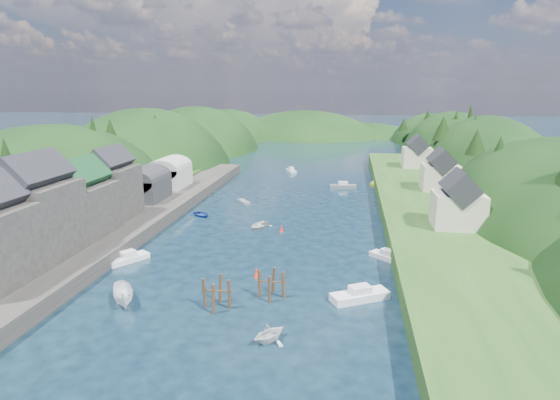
% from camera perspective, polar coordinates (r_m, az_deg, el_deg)
% --- Properties ---
extents(ground, '(600.00, 600.00, 0.00)m').
position_cam_1_polar(ground, '(99.75, 1.89, 0.70)').
color(ground, black).
rests_on(ground, ground).
extents(hillside_left, '(44.00, 245.56, 52.00)m').
position_cam_1_polar(hillside_left, '(137.36, -15.83, 0.33)').
color(hillside_left, black).
rests_on(hillside_left, ground).
extents(hillside_right, '(36.00, 245.56, 48.00)m').
position_cam_1_polar(hillside_right, '(129.61, 23.43, -0.78)').
color(hillside_right, black).
rests_on(hillside_right, ground).
extents(far_hills, '(103.00, 68.00, 44.00)m').
position_cam_1_polar(far_hills, '(223.28, 5.95, 5.00)').
color(far_hills, black).
rests_on(far_hills, ground).
extents(hill_trees, '(91.07, 151.99, 12.72)m').
position_cam_1_polar(hill_trees, '(112.04, 3.31, 7.87)').
color(hill_trees, black).
rests_on(hill_trees, ground).
extents(quay_left, '(12.00, 110.00, 2.00)m').
position_cam_1_polar(quay_left, '(78.29, -18.59, -2.88)').
color(quay_left, '#2D2B28').
rests_on(quay_left, ground).
extents(terrace_left_grass, '(12.00, 110.00, 2.50)m').
position_cam_1_polar(terrace_left_grass, '(81.62, -22.99, -2.42)').
color(terrace_left_grass, '#234719').
rests_on(terrace_left_grass, ground).
extents(quayside_buildings, '(8.00, 35.84, 12.90)m').
position_cam_1_polar(quayside_buildings, '(66.53, -25.79, -0.95)').
color(quayside_buildings, '#2D2B28').
rests_on(quayside_buildings, quay_left).
extents(boat_sheds, '(7.00, 21.00, 7.50)m').
position_cam_1_polar(boat_sheds, '(94.89, -14.71, 2.84)').
color(boat_sheds, '#2D2D30').
rests_on(boat_sheds, quay_left).
extents(terrace_right, '(16.00, 120.00, 2.40)m').
position_cam_1_polar(terrace_right, '(90.15, 17.10, -0.52)').
color(terrace_right, '#234719').
rests_on(terrace_right, ground).
extents(right_bank_cottages, '(9.00, 59.24, 8.41)m').
position_cam_1_polar(right_bank_cottages, '(97.76, 18.35, 3.24)').
color(right_bank_cottages, beige).
rests_on(right_bank_cottages, terrace_right).
extents(piling_cluster_near, '(3.16, 2.95, 3.80)m').
position_cam_1_polar(piling_cluster_near, '(49.52, -7.71, -11.51)').
color(piling_cluster_near, '#382314').
rests_on(piling_cluster_near, ground).
extents(piling_cluster_far, '(3.16, 2.95, 3.57)m').
position_cam_1_polar(piling_cluster_far, '(51.46, -1.04, -10.51)').
color(piling_cluster_far, '#382314').
rests_on(piling_cluster_far, ground).
extents(channel_buoy_near, '(0.70, 0.70, 1.10)m').
position_cam_1_polar(channel_buoy_near, '(56.81, -2.90, -8.94)').
color(channel_buoy_near, red).
rests_on(channel_buoy_near, ground).
extents(channel_buoy_far, '(0.70, 0.70, 1.10)m').
position_cam_1_polar(channel_buoy_far, '(73.93, 0.20, -3.52)').
color(channel_buoy_far, red).
rests_on(channel_buoy_far, ground).
extents(moored_boats, '(38.30, 90.74, 2.02)m').
position_cam_1_polar(moored_boats, '(68.07, -2.12, -4.99)').
color(moored_boats, white).
rests_on(moored_boats, ground).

